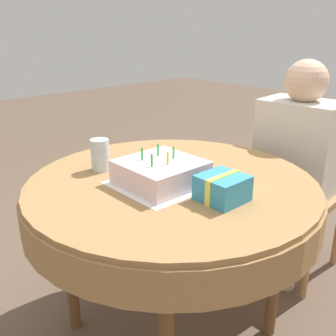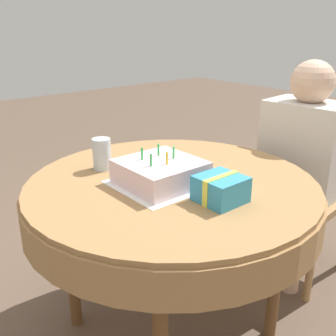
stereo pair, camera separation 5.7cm
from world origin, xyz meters
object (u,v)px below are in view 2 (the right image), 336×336
(birthday_cake, at_px, (160,172))
(drinking_glass, at_px, (102,154))
(chair, at_px, (307,181))
(person, at_px, (302,151))
(gift_box, at_px, (221,189))

(birthday_cake, distance_m, drinking_glass, 0.28)
(chair, distance_m, drinking_glass, 1.12)
(person, bearing_deg, drinking_glass, -115.43)
(birthday_cake, relative_size, drinking_glass, 2.11)
(birthday_cake, height_order, drinking_glass, birthday_cake)
(chair, relative_size, gift_box, 6.00)
(chair, height_order, gift_box, chair)
(chair, distance_m, birthday_cake, 0.98)
(chair, height_order, person, person)
(person, height_order, drinking_glass, person)
(drinking_glass, xyz_separation_m, gift_box, (0.52, 0.14, -0.02))
(birthday_cake, bearing_deg, drinking_glass, -163.05)
(birthday_cake, relative_size, gift_box, 1.80)
(drinking_glass, relative_size, gift_box, 0.85)
(chair, bearing_deg, gift_box, -83.16)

